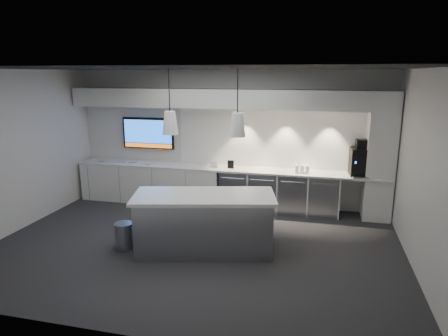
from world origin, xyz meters
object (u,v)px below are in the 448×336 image
(wall_tv, at_px, (148,133))
(bin, at_px, (124,236))
(coffee_machine, at_px, (360,160))
(island, at_px, (204,223))

(wall_tv, relative_size, bin, 2.79)
(bin, relative_size, coffee_machine, 0.61)
(coffee_machine, bearing_deg, wall_tv, 172.64)
(wall_tv, relative_size, island, 0.50)
(bin, bearing_deg, island, 9.97)
(island, relative_size, coffee_machine, 3.38)
(wall_tv, height_order, coffee_machine, wall_tv)
(island, distance_m, bin, 1.41)
(wall_tv, bearing_deg, island, -50.53)
(island, distance_m, coffee_machine, 3.57)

